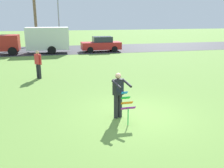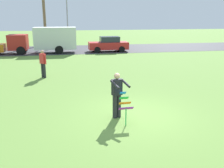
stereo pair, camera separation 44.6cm
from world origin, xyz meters
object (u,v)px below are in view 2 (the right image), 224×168
person_kite_flyer (117,94)px  person_walker_near (43,63)px  kite_held (125,104)px  parked_truck_red_cab (47,39)px  parked_car_red (109,44)px  streetlight_pole (67,14)px

person_kite_flyer → person_walker_near: (-3.23, 7.08, -0.02)m
kite_held → parked_truck_red_cab: size_ratio=0.17×
person_kite_flyer → parked_truck_red_cab: bearing=101.4°
person_walker_near → parked_car_red: bearing=61.4°
person_walker_near → streetlight_pole: bearing=84.5°
person_kite_flyer → parked_truck_red_cab: parked_truck_red_cab is taller
streetlight_pole → person_walker_near: bearing=-95.5°
parked_truck_red_cab → person_walker_near: (0.41, -10.98, -0.48)m
person_kite_flyer → parked_truck_red_cab: (-3.64, 18.06, 0.46)m
kite_held → parked_car_red: 18.82m
parked_car_red → person_walker_near: (-5.97, -10.98, 0.16)m
kite_held → parked_car_red: bearing=82.1°
parked_truck_red_cab → parked_car_red: 6.42m
streetlight_pole → person_walker_near: 18.94m
person_kite_flyer → parked_car_red: 18.27m
kite_held → person_walker_near: size_ratio=0.64×
person_walker_near → kite_held: bearing=-66.1°
person_kite_flyer → streetlight_pole: 25.90m
parked_truck_red_cab → parked_car_red: bearing=0.0°
parked_car_red → streetlight_pole: bearing=118.7°
person_kite_flyer → person_walker_near: same height
parked_truck_red_cab → parked_car_red: parked_truck_red_cab is taller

